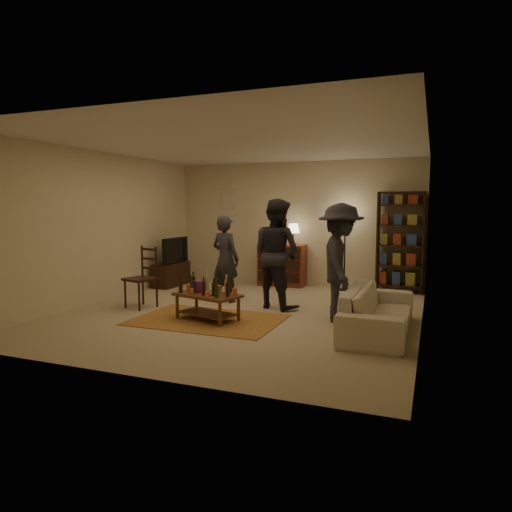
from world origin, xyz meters
The scene contains 13 objects.
floor centered at (0.00, 0.00, 0.00)m, with size 6.00×6.00×0.00m, color #C6B793.
room_shell centered at (-0.65, 2.98, 1.81)m, with size 6.00×6.00×6.00m.
rug centered at (-0.29, -0.66, 0.01)m, with size 2.20×1.50×0.01m, color #974221.
coffee_table centered at (-0.30, -0.65, 0.38)m, with size 1.10×0.79×0.75m.
dining_chair centered at (-1.73, -0.22, 0.56)m, with size 0.57×0.57×1.06m.
tv_stand centered at (-2.44, 1.80, 0.38)m, with size 0.40×1.00×1.06m.
dresser centered at (-0.19, 2.71, 0.48)m, with size 1.00×0.50×1.36m.
bookshelf centered at (2.25, 2.78, 1.03)m, with size 0.90×0.34×2.02m.
floor_lamp centered at (1.17, 2.65, 1.48)m, with size 0.36×0.36×1.75m.
sofa centered at (2.20, -0.40, 0.30)m, with size 2.08×0.81×0.61m, color beige.
person_left centered at (-0.63, 0.71, 0.78)m, with size 0.57×0.37×1.56m, color #292B32.
person_right centered at (0.40, 0.57, 0.93)m, with size 0.90×0.70×1.85m, color #23232A.
person_by_sofa centered at (1.59, 0.04, 0.89)m, with size 1.14×0.66×1.77m, color #27292F.
Camera 1 is at (2.86, -6.71, 1.70)m, focal length 32.00 mm.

